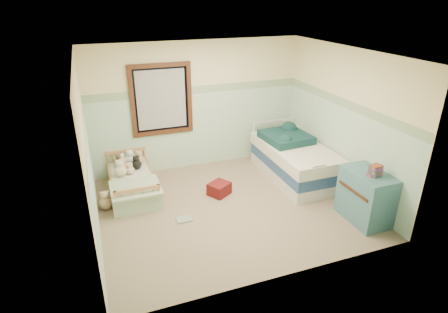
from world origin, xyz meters
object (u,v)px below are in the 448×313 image
object	(u,v)px
plush_floor_tan	(106,203)
red_pillow	(219,189)
toddler_bed_frame	(133,187)
twin_bed_frame	(294,172)
floor_book	(184,219)
dresser	(366,197)
plush_floor_cream	(122,196)

from	to	relation	value
plush_floor_tan	red_pillow	world-z (taller)	plush_floor_tan
toddler_bed_frame	twin_bed_frame	size ratio (longest dim) A/B	0.78
plush_floor_tan	red_pillow	bearing A→B (deg)	-5.70
red_pillow	floor_book	size ratio (longest dim) A/B	1.48
plush_floor_tan	dresser	size ratio (longest dim) A/B	0.27
toddler_bed_frame	dresser	world-z (taller)	dresser
dresser	floor_book	xyz separation A→B (m)	(-2.66, 0.95, -0.40)
plush_floor_cream	twin_bed_frame	size ratio (longest dim) A/B	0.12
red_pillow	floor_book	bearing A→B (deg)	-143.94
twin_bed_frame	red_pillow	xyz separation A→B (m)	(-1.58, -0.14, -0.00)
plush_floor_cream	floor_book	distance (m)	1.23
plush_floor_tan	floor_book	xyz separation A→B (m)	(1.13, -0.77, -0.10)
toddler_bed_frame	floor_book	distance (m)	1.35
toddler_bed_frame	twin_bed_frame	distance (m)	3.04
plush_floor_tan	dresser	distance (m)	4.17
plush_floor_tan	red_pillow	distance (m)	1.93
twin_bed_frame	dresser	world-z (taller)	dresser
toddler_bed_frame	plush_floor_cream	world-z (taller)	plush_floor_cream
twin_bed_frame	toddler_bed_frame	bearing A→B (deg)	171.11
plush_floor_tan	floor_book	size ratio (longest dim) A/B	0.93
floor_book	red_pillow	bearing A→B (deg)	34.85
toddler_bed_frame	plush_floor_cream	xyz separation A→B (m)	(-0.21, -0.30, 0.02)
plush_floor_cream	twin_bed_frame	xyz separation A→B (m)	(3.22, -0.17, -0.01)
red_pillow	dresser	bearing A→B (deg)	-39.30
toddler_bed_frame	floor_book	bearing A→B (deg)	-62.14
plush_floor_tan	dresser	world-z (taller)	dresser
plush_floor_tan	dresser	xyz separation A→B (m)	(3.79, -1.72, 0.30)
toddler_bed_frame	floor_book	world-z (taller)	toddler_bed_frame
plush_floor_cream	twin_bed_frame	bearing A→B (deg)	-3.01
red_pillow	plush_floor_cream	bearing A→B (deg)	169.34
plush_floor_tan	toddler_bed_frame	bearing A→B (deg)	39.93
plush_floor_cream	red_pillow	distance (m)	1.67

